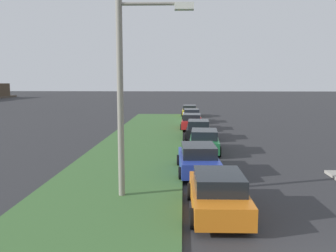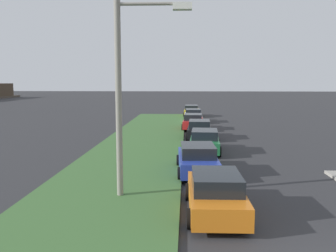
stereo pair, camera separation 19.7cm
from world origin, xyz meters
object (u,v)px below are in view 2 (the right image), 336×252
at_px(parked_car_orange, 216,193).
at_px(streetlight, 128,85).
at_px(parked_car_yellow, 191,111).
at_px(parked_car_blue, 198,159).
at_px(parked_car_red, 193,122).
at_px(parked_car_black, 199,129).
at_px(parked_car_green, 205,141).
at_px(parked_car_white, 193,116).

height_order(parked_car_orange, streetlight, streetlight).
relative_size(parked_car_yellow, streetlight, 0.58).
height_order(parked_car_blue, parked_car_red, same).
xyz_separation_m(parked_car_red, parked_car_yellow, (12.24, -0.00, 0.00)).
xyz_separation_m(parked_car_blue, parked_car_black, (10.86, -0.48, 0.00)).
distance_m(parked_car_green, parked_car_black, 5.56).
bearing_deg(streetlight, parked_car_red, -8.14).
distance_m(parked_car_orange, parked_car_black, 16.19).
xyz_separation_m(parked_car_orange, parked_car_white, (27.41, 0.28, 0.00)).
bearing_deg(parked_car_black, parked_car_yellow, 3.50).
bearing_deg(streetlight, parked_car_blue, -35.90).
bearing_deg(parked_car_white, parked_car_blue, 178.69).
xyz_separation_m(parked_car_yellow, streetlight, (-32.29, 2.87, 3.67)).
height_order(parked_car_green, parked_car_yellow, same).
xyz_separation_m(parked_car_green, parked_car_red, (10.92, 0.52, 0.00)).
xyz_separation_m(parked_car_red, streetlight, (-20.06, 2.87, 3.67)).
distance_m(parked_car_orange, parked_car_green, 10.63).
relative_size(parked_car_blue, parked_car_black, 1.00).
xyz_separation_m(parked_car_green, parked_car_white, (16.78, 0.44, 0.00)).
distance_m(parked_car_white, streetlight, 26.35).
distance_m(parked_car_yellow, streetlight, 32.63).
bearing_deg(parked_car_yellow, streetlight, 176.40).
distance_m(parked_car_black, parked_car_white, 11.23).
bearing_deg(parked_car_black, parked_car_blue, 179.74).
bearing_deg(parked_car_black, parked_car_red, 6.39).
relative_size(parked_car_red, streetlight, 0.58).
height_order(parked_car_white, streetlight, streetlight).
xyz_separation_m(parked_car_blue, parked_car_yellow, (28.45, -0.09, 0.00)).
relative_size(parked_car_black, parked_car_yellow, 1.01).
bearing_deg(parked_car_red, parked_car_green, -174.32).
xyz_separation_m(parked_car_blue, parked_car_green, (5.30, -0.61, 0.00)).
bearing_deg(parked_car_blue, streetlight, 141.51).
relative_size(parked_car_white, streetlight, 0.58).
xyz_separation_m(parked_car_red, parked_car_white, (5.87, -0.09, 0.00)).
bearing_deg(parked_car_blue, parked_car_orange, -177.69).
bearing_deg(parked_car_red, parked_car_white, 2.09).
relative_size(parked_car_orange, parked_car_blue, 0.99).
height_order(parked_car_black, parked_car_yellow, same).
distance_m(parked_car_black, parked_car_red, 5.37).
height_order(parked_car_orange, parked_car_yellow, same).
xyz_separation_m(parked_car_orange, parked_car_green, (10.63, -0.15, 0.00)).
xyz_separation_m(parked_car_blue, parked_car_white, (22.08, -0.17, 0.00)).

